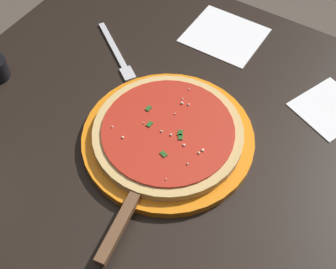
# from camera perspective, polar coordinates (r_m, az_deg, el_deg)

# --- Properties ---
(restaurant_table) EXTENTS (1.04, 0.80, 0.74)m
(restaurant_table) POSITION_cam_1_polar(r_m,az_deg,el_deg) (0.96, 3.79, -5.63)
(restaurant_table) COLOR black
(restaurant_table) RESTS_ON ground_plane
(serving_plate) EXTENTS (0.31, 0.31, 0.02)m
(serving_plate) POSITION_cam_1_polar(r_m,az_deg,el_deg) (0.84, 0.00, -0.50)
(serving_plate) COLOR orange
(serving_plate) RESTS_ON restaurant_table
(pizza) EXTENTS (0.27, 0.27, 0.02)m
(pizza) POSITION_cam_1_polar(r_m,az_deg,el_deg) (0.82, 0.00, 0.23)
(pizza) COLOR #DBB26B
(pizza) RESTS_ON serving_plate
(pizza_server) EXTENTS (0.08, 0.22, 0.01)m
(pizza_server) POSITION_cam_1_polar(r_m,az_deg,el_deg) (0.75, -4.66, -8.70)
(pizza_server) COLOR silver
(pizza_server) RESTS_ON serving_plate
(napkin_folded_right) EXTENTS (0.16, 0.14, 0.00)m
(napkin_folded_right) POSITION_cam_1_polar(r_m,az_deg,el_deg) (1.05, 6.97, 12.01)
(napkin_folded_right) COLOR white
(napkin_folded_right) RESTS_ON restaurant_table
(napkin_loose_left) EXTENTS (0.15, 0.16, 0.00)m
(napkin_loose_left) POSITION_cam_1_polar(r_m,az_deg,el_deg) (0.94, 19.24, 3.06)
(napkin_loose_left) COLOR white
(napkin_loose_left) RESTS_ON restaurant_table
(fork) EXTENTS (0.16, 0.12, 0.00)m
(fork) POSITION_cam_1_polar(r_m,az_deg,el_deg) (1.00, -6.25, 9.80)
(fork) COLOR silver
(fork) RESTS_ON restaurant_table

